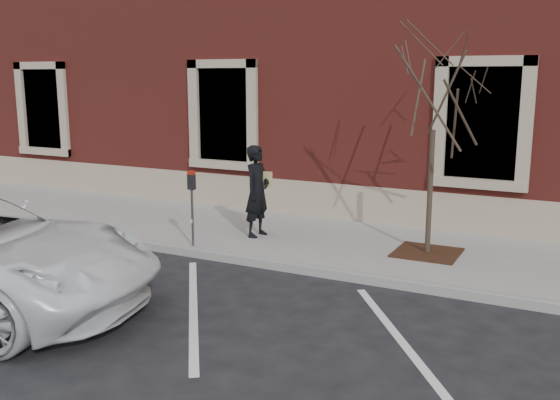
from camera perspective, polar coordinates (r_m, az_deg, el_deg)
The scene contains 9 objects.
ground at distance 11.10m, azimuth -1.41°, elevation -6.12°, with size 120.00×120.00×0.00m, color #28282B.
sidewalk_near at distance 12.58m, azimuth 2.38°, elevation -3.66°, with size 40.00×3.50×0.15m, color #A9A69F.
curb_near at distance 11.04m, azimuth -1.54°, elevation -5.82°, with size 40.00×0.12×0.15m, color #9E9E99.
parking_stripes at distance 9.33m, azimuth -7.94°, elevation -9.66°, with size 28.00×4.40×0.01m, color silver, non-canonical shape.
building_civic at distance 17.80m, azimuth 10.78°, elevation 13.28°, with size 40.00×8.62×8.00m.
man at distance 12.41m, azimuth -2.09°, elevation 0.81°, with size 0.67×0.44×1.83m, color black.
parking_meter at distance 11.74m, azimuth -8.07°, elevation 0.52°, with size 0.13×0.10×1.44m.
tree_grate at distance 11.68m, azimuth 13.30°, elevation -4.70°, with size 1.13×1.13×0.03m, color #391F12.
sapling at distance 11.25m, azimuth 13.96°, elevation 9.34°, with size 2.45×2.45×4.08m.
Camera 1 is at (5.05, -9.31, 3.32)m, focal length 40.00 mm.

